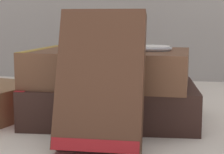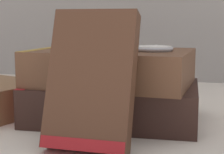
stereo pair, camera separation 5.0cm
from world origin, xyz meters
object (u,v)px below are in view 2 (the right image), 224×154
Objects in this scene: book_leaning_front at (91,85)px; pocket_watch at (153,49)px; reading_glasses at (99,98)px; book_flat_bottom at (110,102)px; book_flat_top at (108,67)px.

book_leaning_front reaches higher than pocket_watch.
pocket_watch reaches higher than reading_glasses.
reading_glasses is at bearing 109.88° from book_flat_bottom.
book_flat_bottom is at bearing 62.50° from book_flat_top.
book_flat_top is 2.09× the size of reading_glasses.
book_flat_bottom reaches higher than reading_glasses.
book_leaning_front is at bearing -113.47° from pocket_watch.
book_flat_top reaches higher than book_flat_bottom.
book_flat_bottom is 0.12m from book_leaning_front.
book_flat_top is 0.11m from book_leaning_front.
book_flat_top is 1.44× the size of book_leaning_front.
reading_glasses is (-0.05, 0.13, -0.02)m from book_flat_bottom.
pocket_watch is (0.05, 0.11, 0.03)m from book_leaning_front.
book_flat_top is 3.90× the size of pocket_watch.
book_leaning_front is 1.45× the size of reading_glasses.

